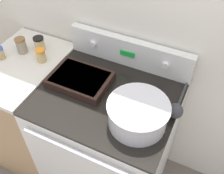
{
  "coord_description": "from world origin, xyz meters",
  "views": [
    {
      "loc": [
        0.44,
        -0.54,
        1.98
      ],
      "look_at": [
        0.02,
        0.34,
        0.99
      ],
      "focal_mm": 42.0,
      "sensor_mm": 36.0,
      "label": 1
    }
  ],
  "objects_px": {
    "spice_jar_blue_cap": "(0,53)",
    "ladle": "(176,110)",
    "mixing_bowl": "(138,113)",
    "spice_jar_brown_cap": "(21,45)",
    "casserole_dish": "(80,79)",
    "spice_jar_black_cap": "(39,44)",
    "spice_jar_orange_cap": "(41,55)"
  },
  "relations": [
    {
      "from": "spice_jar_blue_cap",
      "to": "ladle",
      "type": "bearing_deg",
      "value": 2.23
    },
    {
      "from": "mixing_bowl",
      "to": "spice_jar_brown_cap",
      "type": "xyz_separation_m",
      "value": [
        -0.87,
        0.2,
        -0.01
      ]
    },
    {
      "from": "casserole_dish",
      "to": "ladle",
      "type": "relative_size",
      "value": 1.13
    },
    {
      "from": "ladle",
      "to": "spice_jar_brown_cap",
      "type": "distance_m",
      "value": 1.02
    },
    {
      "from": "mixing_bowl",
      "to": "spice_jar_black_cap",
      "type": "bearing_deg",
      "value": 161.02
    },
    {
      "from": "ladle",
      "to": "spice_jar_brown_cap",
      "type": "height_order",
      "value": "spice_jar_brown_cap"
    },
    {
      "from": "ladle",
      "to": "spice_jar_blue_cap",
      "type": "height_order",
      "value": "spice_jar_blue_cap"
    },
    {
      "from": "spice_jar_black_cap",
      "to": "spice_jar_orange_cap",
      "type": "bearing_deg",
      "value": -49.24
    },
    {
      "from": "spice_jar_blue_cap",
      "to": "casserole_dish",
      "type": "bearing_deg",
      "value": 3.89
    },
    {
      "from": "spice_jar_orange_cap",
      "to": "spice_jar_brown_cap",
      "type": "relative_size",
      "value": 0.83
    },
    {
      "from": "spice_jar_brown_cap",
      "to": "spice_jar_blue_cap",
      "type": "height_order",
      "value": "spice_jar_brown_cap"
    },
    {
      "from": "ladle",
      "to": "casserole_dish",
      "type": "bearing_deg",
      "value": -179.4
    },
    {
      "from": "ladle",
      "to": "spice_jar_black_cap",
      "type": "distance_m",
      "value": 0.94
    },
    {
      "from": "mixing_bowl",
      "to": "casserole_dish",
      "type": "height_order",
      "value": "mixing_bowl"
    },
    {
      "from": "mixing_bowl",
      "to": "casserole_dish",
      "type": "xyz_separation_m",
      "value": [
        -0.4,
        0.13,
        -0.05
      ]
    },
    {
      "from": "spice_jar_black_cap",
      "to": "spice_jar_blue_cap",
      "type": "height_order",
      "value": "spice_jar_black_cap"
    },
    {
      "from": "spice_jar_orange_cap",
      "to": "spice_jar_black_cap",
      "type": "height_order",
      "value": "spice_jar_black_cap"
    },
    {
      "from": "casserole_dish",
      "to": "spice_jar_blue_cap",
      "type": "bearing_deg",
      "value": -176.11
    },
    {
      "from": "mixing_bowl",
      "to": "spice_jar_black_cap",
      "type": "xyz_separation_m",
      "value": [
        -0.78,
        0.27,
        -0.02
      ]
    },
    {
      "from": "spice_jar_orange_cap",
      "to": "ladle",
      "type": "bearing_deg",
      "value": -3.0
    },
    {
      "from": "casserole_dish",
      "to": "spice_jar_blue_cap",
      "type": "xyz_separation_m",
      "value": [
        -0.55,
        -0.04,
        0.03
      ]
    },
    {
      "from": "mixing_bowl",
      "to": "spice_jar_orange_cap",
      "type": "distance_m",
      "value": 0.73
    },
    {
      "from": "ladle",
      "to": "spice_jar_black_cap",
      "type": "xyz_separation_m",
      "value": [
        -0.93,
        0.13,
        0.02
      ]
    },
    {
      "from": "casserole_dish",
      "to": "spice_jar_black_cap",
      "type": "relative_size",
      "value": 3.62
    },
    {
      "from": "casserole_dish",
      "to": "ladle",
      "type": "height_order",
      "value": "ladle"
    },
    {
      "from": "spice_jar_orange_cap",
      "to": "spice_jar_blue_cap",
      "type": "xyz_separation_m",
      "value": [
        -0.24,
        -0.09,
        -0.0
      ]
    },
    {
      "from": "spice_jar_black_cap",
      "to": "casserole_dish",
      "type": "bearing_deg",
      "value": -20.26
    },
    {
      "from": "mixing_bowl",
      "to": "spice_jar_brown_cap",
      "type": "relative_size",
      "value": 2.98
    },
    {
      "from": "ladle",
      "to": "spice_jar_blue_cap",
      "type": "bearing_deg",
      "value": -177.77
    },
    {
      "from": "casserole_dish",
      "to": "mixing_bowl",
      "type": "bearing_deg",
      "value": -17.75
    },
    {
      "from": "casserole_dish",
      "to": "spice_jar_blue_cap",
      "type": "height_order",
      "value": "spice_jar_blue_cap"
    },
    {
      "from": "spice_jar_brown_cap",
      "to": "mixing_bowl",
      "type": "bearing_deg",
      "value": -12.96
    }
  ]
}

